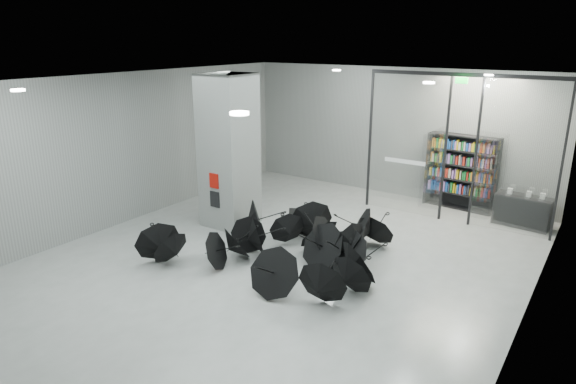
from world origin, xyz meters
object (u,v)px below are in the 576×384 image
Objects in this scene: shop_counter at (522,211)px; umbrella_cluster at (300,249)px; bookshelf at (461,172)px; column at (229,152)px.

shop_counter is 6.40m from umbrella_cluster.
column is at bearing -129.60° from bookshelf.
bookshelf is 1.56× the size of shop_counter.
column reaches higher than bookshelf.
column is 1.83× the size of bookshelf.
umbrella_cluster reaches higher than shop_counter.
bookshelf is 0.40× the size of umbrella_cluster.
bookshelf is (4.76, 4.75, -0.91)m from column.
bookshelf reaches higher than shop_counter.
shop_counter is at bearing -11.73° from bookshelf.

